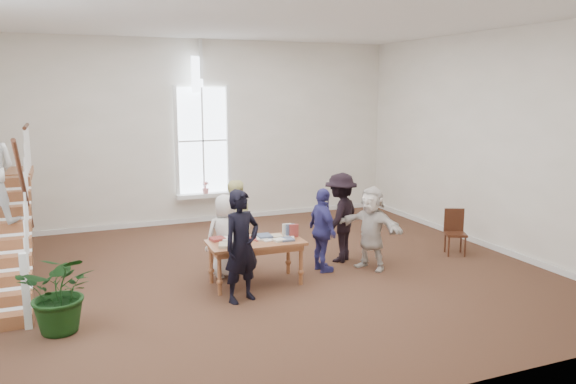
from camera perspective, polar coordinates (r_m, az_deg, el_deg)
name	(u,v)px	position (r m, az deg, el deg)	size (l,w,h in m)	color
ground	(264,274)	(10.30, -2.43, -8.34)	(10.00, 10.00, 0.00)	#4D2B1E
room_shell	(205,206)	(14.27, -8.42, -1.45)	(10.49, 10.00, 10.00)	beige
library_table	(255,246)	(9.64, -3.34, -5.46)	(1.65, 0.86, 0.83)	brown
police_officer	(242,246)	(8.84, -4.73, -5.50)	(0.65, 0.43, 1.79)	black
elderly_woman	(226,236)	(10.06, -6.32, -4.42)	(0.73, 0.47, 1.49)	silver
person_yellow	(234,224)	(10.59, -5.51, -3.21)	(0.80, 0.62, 1.65)	#EDE494
woman_cluster_a	(323,230)	(10.27, 3.54, -3.90)	(0.91, 0.38, 1.55)	navy
woman_cluster_b	(341,217)	(10.90, 5.36, -2.59)	(1.12, 0.64, 1.73)	black
woman_cluster_c	(371,228)	(10.52, 8.45, -3.64)	(1.44, 0.46, 1.56)	silver
floor_plant	(61,292)	(8.40, -22.03, -9.37)	(1.04, 0.90, 1.16)	black
side_chair	(455,229)	(11.90, 16.58, -3.65)	(0.53, 0.53, 0.92)	#391B0F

